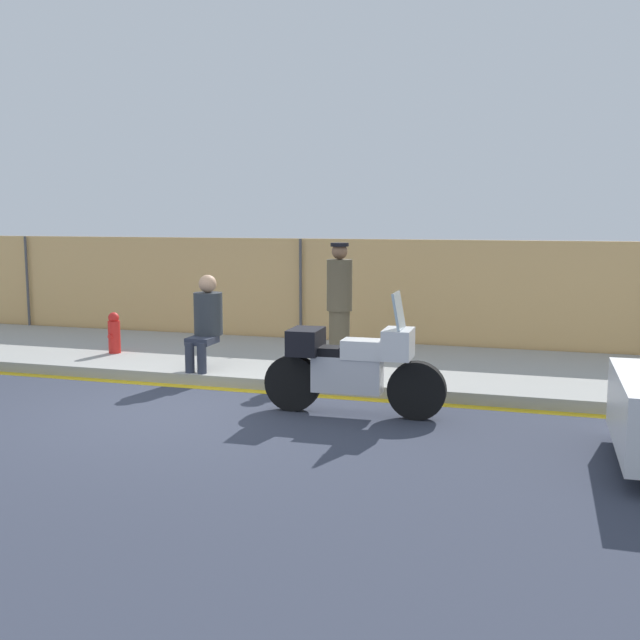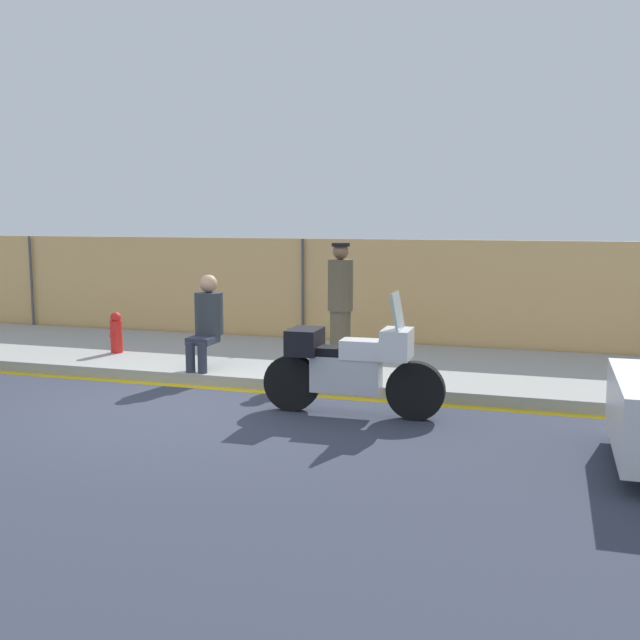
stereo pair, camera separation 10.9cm
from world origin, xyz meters
TOP-DOWN VIEW (x-y plane):
  - ground_plane at (0.00, 0.00)m, footprint 120.00×120.00m
  - sidewalk at (0.00, 3.00)m, footprint 42.32×3.34m
  - curb_paint_stripe at (0.00, 1.24)m, footprint 42.32×0.18m
  - storefront_fence at (0.00, 4.76)m, footprint 40.20×0.17m
  - motorcycle at (2.01, 0.49)m, footprint 2.15×0.53m
  - officer_standing at (1.20, 2.88)m, footprint 0.38×0.38m
  - person_seated_on_curb at (-0.46, 1.81)m, footprint 0.41×0.69m
  - fire_hydrant at (-2.38, 2.47)m, footprint 0.19×0.24m

SIDE VIEW (x-z plane):
  - ground_plane at x=0.00m, z-range 0.00..0.00m
  - curb_paint_stripe at x=0.00m, z-range 0.00..0.01m
  - sidewalk at x=0.00m, z-range 0.00..0.15m
  - fire_hydrant at x=-2.38m, z-range 0.15..0.80m
  - motorcycle at x=2.01m, z-range -0.14..1.31m
  - person_seated_on_curb at x=-0.46m, z-range 0.22..1.55m
  - storefront_fence at x=0.00m, z-range 0.00..1.92m
  - officer_standing at x=1.20m, z-range 0.17..1.94m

